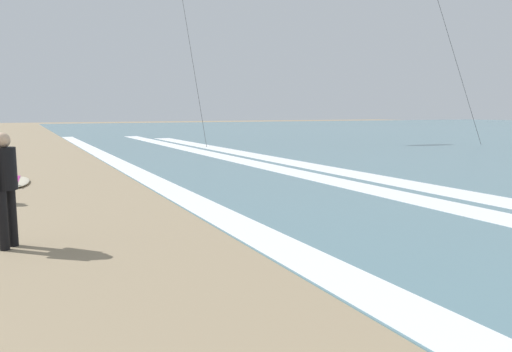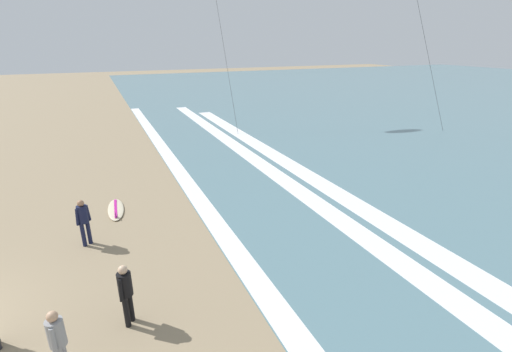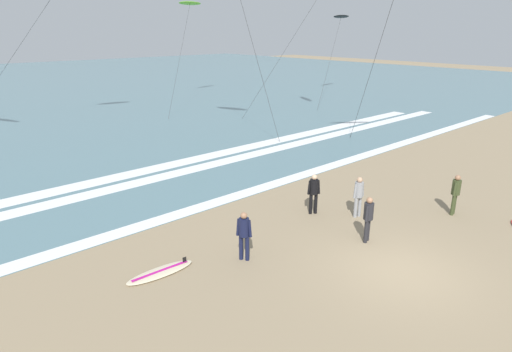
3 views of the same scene
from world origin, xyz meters
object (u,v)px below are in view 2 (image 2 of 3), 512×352
Objects in this scene: surfer_left_far at (126,290)px; surfer_right_near at (83,219)px; surfer_foreground_main at (58,339)px; surfboard_left_pile at (116,209)px.

surfer_left_far is 1.00× the size of surfer_right_near.
surfer_right_near and surfer_foreground_main have the same top height.
surfer_right_near is (-4.29, -0.92, 0.00)m from surfer_left_far.
surfer_foreground_main is at bearing -52.49° from surfer_left_far.
surfer_right_near is 5.33m from surfer_foreground_main.
surfer_foreground_main is 7.87m from surfboard_left_pile.
surfboard_left_pile is at bearing 179.16° from surfer_left_far.
surfer_foreground_main is at bearing -10.54° from surfboard_left_pile.
surfboard_left_pile is (-7.68, 1.43, -0.91)m from surfer_foreground_main.
surfer_right_near reaches higher than surfboard_left_pile.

